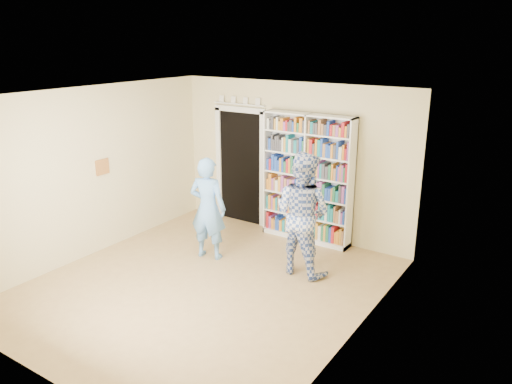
# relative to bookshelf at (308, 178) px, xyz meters

# --- Properties ---
(floor) EXTENTS (5.00, 5.00, 0.00)m
(floor) POSITION_rel_bookshelf_xyz_m (-0.39, -2.34, -1.12)
(floor) COLOR #A37D4F
(floor) RESTS_ON ground
(ceiling) EXTENTS (5.00, 5.00, 0.00)m
(ceiling) POSITION_rel_bookshelf_xyz_m (-0.39, -2.34, 1.58)
(ceiling) COLOR white
(ceiling) RESTS_ON wall_back
(wall_back) EXTENTS (4.50, 0.00, 4.50)m
(wall_back) POSITION_rel_bookshelf_xyz_m (-0.39, 0.16, 0.23)
(wall_back) COLOR beige
(wall_back) RESTS_ON floor
(wall_left) EXTENTS (0.00, 5.00, 5.00)m
(wall_left) POSITION_rel_bookshelf_xyz_m (-2.64, -2.34, 0.23)
(wall_left) COLOR beige
(wall_left) RESTS_ON floor
(wall_right) EXTENTS (0.00, 5.00, 5.00)m
(wall_right) POSITION_rel_bookshelf_xyz_m (1.86, -2.34, 0.23)
(wall_right) COLOR beige
(wall_right) RESTS_ON floor
(bookshelf) EXTENTS (1.61, 0.30, 2.21)m
(bookshelf) POSITION_rel_bookshelf_xyz_m (0.00, 0.00, 0.00)
(bookshelf) COLOR white
(bookshelf) RESTS_ON floor
(doorway) EXTENTS (1.10, 0.08, 2.43)m
(doorway) POSITION_rel_bookshelf_xyz_m (-1.49, 0.13, 0.06)
(doorway) COLOR black
(doorway) RESTS_ON floor
(wall_art) EXTENTS (0.03, 0.25, 0.25)m
(wall_art) POSITION_rel_bookshelf_xyz_m (-2.62, -2.14, 0.28)
(wall_art) COLOR brown
(wall_art) RESTS_ON wall_left
(man_blue) EXTENTS (0.67, 0.52, 1.65)m
(man_blue) POSITION_rel_bookshelf_xyz_m (-0.96, -1.52, -0.29)
(man_blue) COLOR #67A2E5
(man_blue) RESTS_ON floor
(man_plaid) EXTENTS (0.97, 0.79, 1.86)m
(man_plaid) POSITION_rel_bookshelf_xyz_m (0.53, -1.17, -0.19)
(man_plaid) COLOR #304A94
(man_plaid) RESTS_ON floor
(paper_sheet) EXTENTS (0.20, 0.12, 0.32)m
(paper_sheet) POSITION_rel_bookshelf_xyz_m (0.60, -1.38, -0.03)
(paper_sheet) COLOR white
(paper_sheet) RESTS_ON man_plaid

